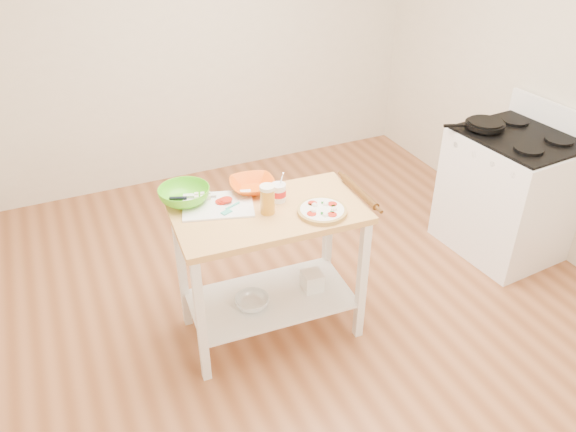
# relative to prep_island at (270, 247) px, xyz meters

# --- Properties ---
(room_shell) EXTENTS (4.04, 4.54, 2.74)m
(room_shell) POSITION_rel_prep_island_xyz_m (0.34, 0.05, 0.71)
(room_shell) COLOR #9F613A
(room_shell) RESTS_ON ground
(prep_island) EXTENTS (1.11, 0.65, 0.90)m
(prep_island) POSITION_rel_prep_island_xyz_m (0.00, 0.00, 0.00)
(prep_island) COLOR tan
(prep_island) RESTS_ON ground
(gas_stove) EXTENTS (0.75, 0.86, 1.11)m
(gas_stove) POSITION_rel_prep_island_xyz_m (1.98, 0.13, -0.17)
(gas_stove) COLOR white
(gas_stove) RESTS_ON ground
(skillet) EXTENTS (0.43, 0.28, 0.03)m
(skillet) POSITION_rel_prep_island_xyz_m (1.82, 0.33, 0.33)
(skillet) COLOR black
(skillet) RESTS_ON gas_stove
(pizza) EXTENTS (0.28, 0.28, 0.04)m
(pizza) POSITION_rel_prep_island_xyz_m (0.26, -0.15, 0.27)
(pizza) COLOR tan
(pizza) RESTS_ON prep_island
(cutting_board) EXTENTS (0.47, 0.40, 0.04)m
(cutting_board) POSITION_rel_prep_island_xyz_m (-0.25, 0.17, 0.26)
(cutting_board) COLOR white
(cutting_board) RESTS_ON prep_island
(spatula) EXTENTS (0.14, 0.10, 0.01)m
(spatula) POSITION_rel_prep_island_xyz_m (-0.20, 0.09, 0.27)
(spatula) COLOR #42C6AC
(spatula) RESTS_ON cutting_board
(knife) EXTENTS (0.26, 0.11, 0.01)m
(knife) POSITION_rel_prep_island_xyz_m (-0.40, 0.30, 0.27)
(knife) COLOR silver
(knife) RESTS_ON cutting_board
(orange_bowl) EXTENTS (0.31, 0.31, 0.07)m
(orange_bowl) POSITION_rel_prep_island_xyz_m (-0.00, 0.25, 0.29)
(orange_bowl) COLOR #F85A0C
(orange_bowl) RESTS_ON prep_island
(green_bowl) EXTENTS (0.35, 0.35, 0.09)m
(green_bowl) POSITION_rel_prep_island_xyz_m (-0.41, 0.29, 0.30)
(green_bowl) COLOR #55D01B
(green_bowl) RESTS_ON prep_island
(beer_pint) EXTENTS (0.09, 0.09, 0.17)m
(beer_pint) POSITION_rel_prep_island_xyz_m (-0.02, -0.02, 0.34)
(beer_pint) COLOR orange
(beer_pint) RESTS_ON prep_island
(yogurt_tub) EXTENTS (0.09, 0.09, 0.19)m
(yogurt_tub) POSITION_rel_prep_island_xyz_m (0.09, 0.08, 0.31)
(yogurt_tub) COLOR white
(yogurt_tub) RESTS_ON prep_island
(rolling_pin) EXTENTS (0.05, 0.39, 0.04)m
(rolling_pin) POSITION_rel_prep_island_xyz_m (0.55, -0.06, 0.28)
(rolling_pin) COLOR #573414
(rolling_pin) RESTS_ON prep_island
(shelf_glass_bowl) EXTENTS (0.25, 0.25, 0.07)m
(shelf_glass_bowl) POSITION_rel_prep_island_xyz_m (-0.14, -0.03, -0.35)
(shelf_glass_bowl) COLOR silver
(shelf_glass_bowl) RESTS_ON prep_island
(shelf_bin) EXTENTS (0.13, 0.13, 0.12)m
(shelf_bin) POSITION_rel_prep_island_xyz_m (0.27, -0.03, -0.32)
(shelf_bin) COLOR white
(shelf_bin) RESTS_ON prep_island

